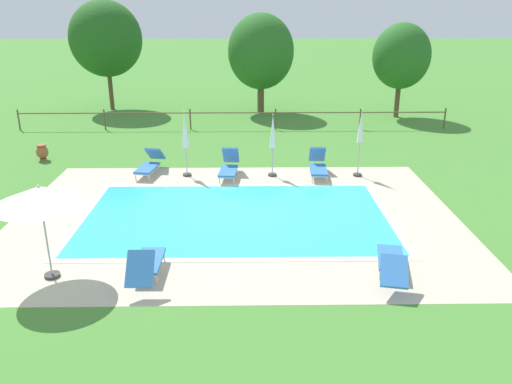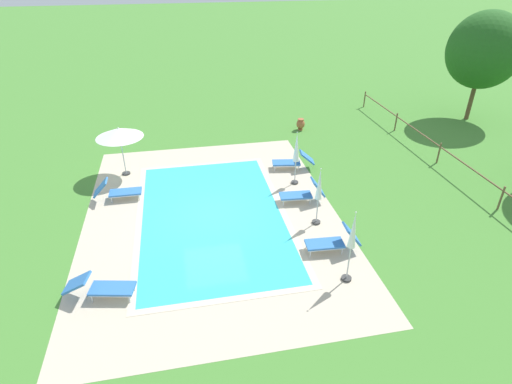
# 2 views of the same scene
# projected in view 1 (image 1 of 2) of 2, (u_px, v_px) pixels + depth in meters

# --- Properties ---
(ground_plane) EXTENTS (160.00, 160.00, 0.00)m
(ground_plane) POSITION_uv_depth(u_px,v_px,m) (236.00, 216.00, 15.44)
(ground_plane) COLOR #478433
(pool_deck_paving) EXTENTS (13.34, 9.69, 0.01)m
(pool_deck_paving) POSITION_uv_depth(u_px,v_px,m) (236.00, 216.00, 15.44)
(pool_deck_paving) COLOR beige
(pool_deck_paving) RESTS_ON ground
(swimming_pool_water) EXTENTS (8.99, 5.34, 0.01)m
(swimming_pool_water) POSITION_uv_depth(u_px,v_px,m) (236.00, 216.00, 15.43)
(swimming_pool_water) COLOR #38C6D1
(swimming_pool_water) RESTS_ON ground
(pool_coping_rim) EXTENTS (9.47, 5.82, 0.01)m
(pool_coping_rim) POSITION_uv_depth(u_px,v_px,m) (236.00, 216.00, 15.43)
(pool_coping_rim) COLOR beige
(pool_coping_rim) RESTS_ON ground
(sun_lounger_north_near_steps) EXTENTS (0.71, 1.89, 0.99)m
(sun_lounger_north_near_steps) POSITION_uv_depth(u_px,v_px,m) (318.00, 166.00, 18.93)
(sun_lounger_north_near_steps) COLOR #3370BC
(sun_lounger_north_near_steps) RESTS_ON ground
(sun_lounger_north_mid) EXTENTS (1.00, 2.13, 0.75)m
(sun_lounger_north_mid) POSITION_uv_depth(u_px,v_px,m) (392.00, 262.00, 11.98)
(sun_lounger_north_mid) COLOR #3370BC
(sun_lounger_north_mid) RESTS_ON ground
(sun_lounger_north_far) EXTENTS (0.90, 2.04, 0.88)m
(sun_lounger_north_far) POSITION_uv_depth(u_px,v_px,m) (150.00, 164.00, 19.15)
(sun_lounger_north_far) COLOR #3370BC
(sun_lounger_north_far) RESTS_ON ground
(sun_lounger_north_end) EXTENTS (0.62, 1.91, 0.95)m
(sun_lounger_north_end) POSITION_uv_depth(u_px,v_px,m) (147.00, 264.00, 11.85)
(sun_lounger_north_end) COLOR #3370BC
(sun_lounger_north_end) RESTS_ON ground
(sun_lounger_south_near_corner) EXTENTS (0.74, 1.87, 1.01)m
(sun_lounger_south_near_corner) POSITION_uv_depth(u_px,v_px,m) (229.00, 167.00, 18.80)
(sun_lounger_south_near_corner) COLOR #3370BC
(sun_lounger_south_near_corner) RESTS_ON ground
(patio_umbrella_open_foreground) EXTENTS (2.07, 2.07, 2.31)m
(patio_umbrella_open_foreground) POSITION_uv_depth(u_px,v_px,m) (40.00, 196.00, 11.34)
(patio_umbrella_open_foreground) COLOR #383838
(patio_umbrella_open_foreground) RESTS_ON ground
(patio_umbrella_closed_row_west) EXTENTS (0.32, 0.32, 2.34)m
(patio_umbrella_closed_row_west) POSITION_uv_depth(u_px,v_px,m) (273.00, 137.00, 18.53)
(patio_umbrella_closed_row_west) COLOR #383838
(patio_umbrella_closed_row_west) RESTS_ON ground
(patio_umbrella_closed_row_mid_west) EXTENTS (0.32, 0.32, 2.44)m
(patio_umbrella_closed_row_mid_west) POSITION_uv_depth(u_px,v_px,m) (185.00, 134.00, 18.50)
(patio_umbrella_closed_row_mid_west) COLOR #383838
(patio_umbrella_closed_row_mid_west) RESTS_ON ground
(patio_umbrella_closed_row_centre) EXTENTS (0.32, 0.32, 2.54)m
(patio_umbrella_closed_row_centre) POSITION_uv_depth(u_px,v_px,m) (361.00, 132.00, 18.46)
(patio_umbrella_closed_row_centre) COLOR #383838
(patio_umbrella_closed_row_centre) RESTS_ON ground
(terracotta_urn_near_fence) EXTENTS (0.48, 0.48, 0.66)m
(terracotta_urn_near_fence) POSITION_uv_depth(u_px,v_px,m) (42.00, 152.00, 20.78)
(terracotta_urn_near_fence) COLOR #A85B38
(terracotta_urn_near_fence) RESTS_ON ground
(perimeter_fence) EXTENTS (21.62, 0.08, 1.05)m
(perimeter_fence) POSITION_uv_depth(u_px,v_px,m) (233.00, 116.00, 25.75)
(perimeter_fence) COLOR brown
(perimeter_fence) RESTS_ON ground
(tree_far_west) EXTENTS (4.14, 4.14, 6.25)m
(tree_far_west) POSITION_uv_depth(u_px,v_px,m) (106.00, 39.00, 29.44)
(tree_far_west) COLOR brown
(tree_far_west) RESTS_ON ground
(tree_west_mid) EXTENTS (3.72, 3.72, 5.56)m
(tree_west_mid) POSITION_uv_depth(u_px,v_px,m) (261.00, 52.00, 28.77)
(tree_west_mid) COLOR brown
(tree_west_mid) RESTS_ON ground
(tree_centre) EXTENTS (3.11, 3.11, 5.09)m
(tree_centre) POSITION_uv_depth(u_px,v_px,m) (401.00, 56.00, 27.66)
(tree_centre) COLOR brown
(tree_centre) RESTS_ON ground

